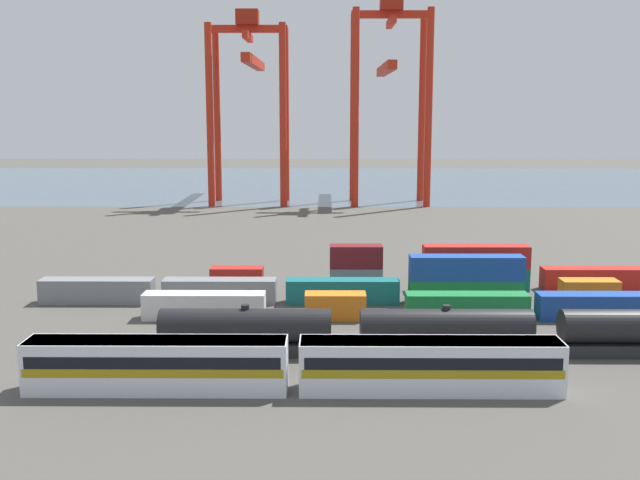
% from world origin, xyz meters
% --- Properties ---
extents(ground_plane, '(420.00, 420.00, 0.00)m').
position_xyz_m(ground_plane, '(0.00, 40.00, 0.00)').
color(ground_plane, '#4C4944').
extents(harbour_water, '(400.00, 110.00, 0.01)m').
position_xyz_m(harbour_water, '(0.00, 142.00, 0.00)').
color(harbour_water, '#475B6B').
rests_on(harbour_water, ground_plane).
extents(passenger_train, '(39.34, 3.14, 3.90)m').
position_xyz_m(passenger_train, '(-17.42, -20.73, 2.14)').
color(passenger_train, silver).
rests_on(passenger_train, ground_plane).
extents(freight_tank_row, '(48.42, 2.85, 4.31)m').
position_xyz_m(freight_tank_row, '(-4.88, -12.16, 2.03)').
color(freight_tank_row, '#232326').
rests_on(freight_tank_row, ground_plane).
extents(shipping_container_0, '(12.10, 2.44, 2.60)m').
position_xyz_m(shipping_container_0, '(-27.14, -1.11, 1.30)').
color(shipping_container_0, silver).
rests_on(shipping_container_0, ground_plane).
extents(shipping_container_1, '(6.04, 2.44, 2.60)m').
position_xyz_m(shipping_container_1, '(-14.10, -1.11, 1.30)').
color(shipping_container_1, orange).
rests_on(shipping_container_1, ground_plane).
extents(shipping_container_2, '(12.10, 2.44, 2.60)m').
position_xyz_m(shipping_container_2, '(-1.05, -1.11, 1.30)').
color(shipping_container_2, '#197538').
rests_on(shipping_container_2, ground_plane).
extents(shipping_container_3, '(12.10, 2.44, 2.60)m').
position_xyz_m(shipping_container_3, '(11.99, -1.11, 1.30)').
color(shipping_container_3, '#1C4299').
rests_on(shipping_container_3, ground_plane).
extents(shipping_container_8, '(12.10, 2.44, 2.60)m').
position_xyz_m(shipping_container_8, '(-39.70, 5.11, 1.30)').
color(shipping_container_8, slate).
rests_on(shipping_container_8, ground_plane).
extents(shipping_container_9, '(12.10, 2.44, 2.60)m').
position_xyz_m(shipping_container_9, '(-26.47, 5.11, 1.30)').
color(shipping_container_9, slate).
rests_on(shipping_container_9, ground_plane).
extents(shipping_container_10, '(12.10, 2.44, 2.60)m').
position_xyz_m(shipping_container_10, '(-13.25, 5.11, 1.30)').
color(shipping_container_10, '#146066').
rests_on(shipping_container_10, ground_plane).
extents(shipping_container_11, '(12.10, 2.44, 2.60)m').
position_xyz_m(shipping_container_11, '(-0.03, 5.11, 1.30)').
color(shipping_container_11, '#197538').
rests_on(shipping_container_11, ground_plane).
extents(shipping_container_12, '(12.10, 2.44, 2.60)m').
position_xyz_m(shipping_container_12, '(-0.03, 5.11, 3.90)').
color(shipping_container_12, '#1C4299').
rests_on(shipping_container_12, shipping_container_11).
extents(shipping_container_13, '(6.04, 2.44, 2.60)m').
position_xyz_m(shipping_container_13, '(13.19, 5.11, 1.30)').
color(shipping_container_13, orange).
rests_on(shipping_container_13, ground_plane).
extents(shipping_container_14, '(6.04, 2.44, 2.60)m').
position_xyz_m(shipping_container_14, '(-25.33, 11.33, 1.30)').
color(shipping_container_14, '#AD211C').
rests_on(shipping_container_14, ground_plane).
extents(shipping_container_15, '(6.04, 2.44, 2.60)m').
position_xyz_m(shipping_container_15, '(-11.56, 11.33, 1.30)').
color(shipping_container_15, slate).
rests_on(shipping_container_15, ground_plane).
extents(shipping_container_16, '(6.04, 2.44, 2.60)m').
position_xyz_m(shipping_container_16, '(-11.56, 11.33, 3.90)').
color(shipping_container_16, maroon).
rests_on(shipping_container_16, shipping_container_15).
extents(shipping_container_17, '(12.10, 2.44, 2.60)m').
position_xyz_m(shipping_container_17, '(2.20, 11.33, 1.30)').
color(shipping_container_17, '#146066').
rests_on(shipping_container_17, ground_plane).
extents(shipping_container_18, '(12.10, 2.44, 2.60)m').
position_xyz_m(shipping_container_18, '(2.20, 11.33, 3.90)').
color(shipping_container_18, '#AD211C').
rests_on(shipping_container_18, shipping_container_17).
extents(shipping_container_19, '(12.10, 2.44, 2.60)m').
position_xyz_m(shipping_container_19, '(15.97, 11.33, 1.30)').
color(shipping_container_19, '#AD211C').
rests_on(shipping_container_19, ground_plane).
extents(gantry_crane_west, '(17.16, 38.49, 41.77)m').
position_xyz_m(gantry_crane_west, '(-31.95, 96.57, 26.01)').
color(gantry_crane_west, red).
rests_on(gantry_crane_west, ground_plane).
extents(gantry_crane_central, '(17.09, 37.02, 44.75)m').
position_xyz_m(gantry_crane_central, '(-1.10, 96.10, 26.77)').
color(gantry_crane_central, red).
rests_on(gantry_crane_central, ground_plane).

